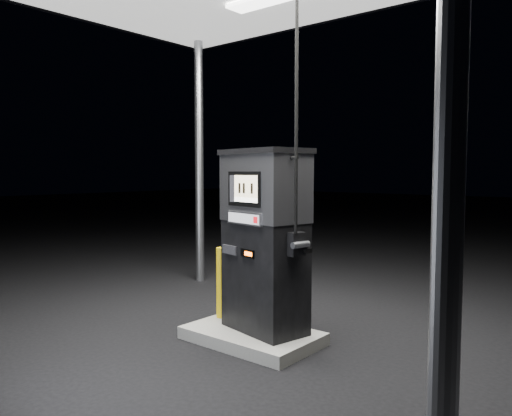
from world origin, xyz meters
The scene contains 5 objects.
ground centered at (0.00, 0.00, 0.00)m, with size 80.00×80.00×0.00m, color black.
pump_island centered at (0.00, 0.00, 0.07)m, with size 1.60×1.00×0.15m, color slate.
fuel_dispenser centered at (0.12, 0.10, 1.28)m, with size 1.27×0.86×4.56m.
bollard_left centered at (-0.66, 0.14, 0.62)m, with size 0.12×0.12×0.93m, color yellow.
bollard_right centered at (0.55, 0.13, 0.57)m, with size 0.11×0.11×0.84m, color yellow.
Camera 1 is at (3.86, -4.55, 2.08)m, focal length 35.00 mm.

